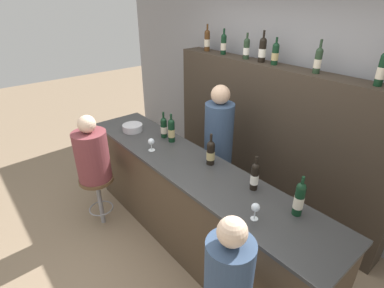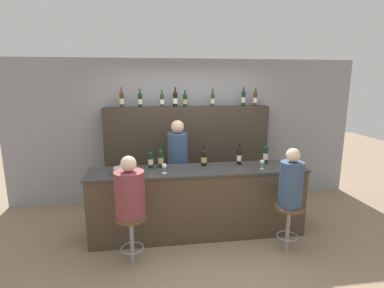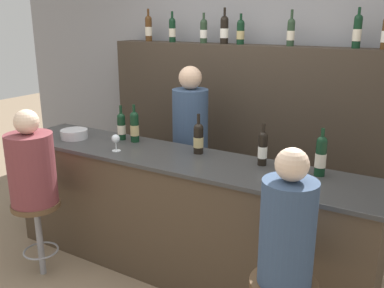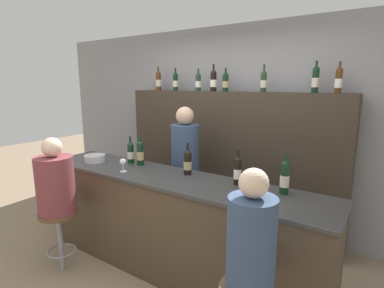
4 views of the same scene
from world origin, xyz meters
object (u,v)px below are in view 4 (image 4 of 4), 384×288
(wine_bottle_backbar_4, at_px, (225,82))
(wine_bottle_counter_2, at_px, (188,162))
(guest_seated_left, at_px, (55,182))
(wine_bottle_backbar_0, at_px, (158,81))
(guest_seated_right, at_px, (251,239))
(bar_stool_left, at_px, (59,224))
(wine_bottle_backbar_5, at_px, (264,81))
(wine_bottle_counter_1, at_px, (140,153))
(wine_glass_0, at_px, (123,162))
(metal_bowl, at_px, (95,158))
(wine_bottle_backbar_2, at_px, (198,82))
(bartender, at_px, (185,180))
(wine_bottle_counter_0, at_px, (131,152))
(wine_bottle_backbar_3, at_px, (213,81))
(wine_bottle_backbar_6, at_px, (315,79))
(wine_bottle_backbar_1, at_px, (175,81))
(wine_bottle_backbar_7, at_px, (339,80))
(wine_glass_1, at_px, (251,188))
(wine_bottle_counter_3, at_px, (238,170))
(wine_bottle_counter_4, at_px, (285,177))

(wine_bottle_backbar_4, bearing_deg, wine_bottle_counter_2, -81.84)
(wine_bottle_backbar_4, xyz_separation_m, guest_seated_left, (-0.88, -1.80, -0.95))
(wine_bottle_backbar_0, distance_m, guest_seated_right, 3.01)
(bar_stool_left, relative_size, guest_seated_right, 0.83)
(wine_bottle_backbar_4, bearing_deg, wine_bottle_backbar_5, 0.00)
(wine_bottle_counter_1, relative_size, wine_glass_0, 2.38)
(wine_bottle_backbar_5, height_order, metal_bowl, wine_bottle_backbar_5)
(wine_bottle_backbar_2, xyz_separation_m, bartender, (0.21, -0.60, -1.14))
(wine_bottle_counter_0, xyz_separation_m, bartender, (0.43, 0.44, -0.37))
(wine_bottle_counter_2, relative_size, wine_glass_0, 2.33)
(wine_bottle_backbar_0, bearing_deg, wine_bottle_backbar_3, -0.00)
(wine_bottle_backbar_6, height_order, bar_stool_left, wine_bottle_backbar_6)
(wine_bottle_counter_0, distance_m, metal_bowl, 0.43)
(wine_bottle_backbar_1, height_order, wine_bottle_backbar_7, wine_bottle_backbar_7)
(bartender, bearing_deg, wine_glass_1, -32.96)
(wine_bottle_counter_3, xyz_separation_m, guest_seated_right, (0.46, -0.76, -0.16))
(wine_bottle_counter_2, bearing_deg, wine_bottle_backbar_6, 49.13)
(wine_bottle_counter_3, relative_size, wine_bottle_backbar_7, 0.99)
(wine_glass_1, xyz_separation_m, metal_bowl, (-1.93, 0.10, -0.06))
(wine_bottle_backbar_7, relative_size, guest_seated_right, 0.41)
(wine_glass_1, bearing_deg, wine_bottle_backbar_5, 108.43)
(wine_bottle_backbar_7, height_order, guest_seated_left, wine_bottle_backbar_7)
(metal_bowl, distance_m, guest_seated_right, 2.22)
(wine_bottle_backbar_2, bearing_deg, guest_seated_right, -49.53)
(wine_bottle_backbar_6, distance_m, wine_glass_1, 1.56)
(wine_bottle_counter_4, relative_size, wine_bottle_backbar_7, 1.05)
(wine_bottle_backbar_6, xyz_separation_m, guest_seated_right, (0.09, -1.80, -0.95))
(wine_bottle_counter_1, xyz_separation_m, wine_bottle_backbar_0, (-0.60, 1.04, 0.78))
(wine_bottle_backbar_6, relative_size, metal_bowl, 1.39)
(wine_bottle_counter_0, xyz_separation_m, guest_seated_left, (-0.25, -0.76, -0.18))
(wine_bottle_backbar_5, bearing_deg, wine_bottle_counter_2, -108.07)
(wine_bottle_backbar_2, distance_m, wine_bottle_backbar_5, 0.89)
(wine_bottle_counter_2, height_order, bartender, bartender)
(wine_bottle_backbar_1, bearing_deg, bartender, -45.90)
(wine_bottle_counter_0, height_order, wine_bottle_counter_4, wine_bottle_counter_4)
(wine_bottle_backbar_0, distance_m, metal_bowl, 1.51)
(wine_bottle_backbar_5, bearing_deg, guest_seated_right, -70.19)
(wine_bottle_counter_0, bearing_deg, bar_stool_left, -108.45)
(wine_bottle_counter_0, relative_size, bartender, 0.19)
(wine_bottle_counter_0, bearing_deg, wine_bottle_backbar_0, 113.44)
(wine_bottle_counter_1, xyz_separation_m, wine_glass_1, (1.41, -0.29, -0.03))
(wine_bottle_backbar_4, relative_size, wine_bottle_backbar_6, 0.86)
(wine_bottle_counter_2, distance_m, guest_seated_left, 1.29)
(wine_glass_0, xyz_separation_m, wine_glass_1, (1.37, 0.00, 0.00))
(wine_bottle_counter_0, distance_m, wine_bottle_backbar_7, 2.30)
(wine_bottle_backbar_6, height_order, metal_bowl, wine_bottle_backbar_6)
(metal_bowl, bearing_deg, wine_bottle_counter_2, 9.32)
(wine_bottle_backbar_5, distance_m, guest_seated_left, 2.46)
(wine_bottle_backbar_6, relative_size, bartender, 0.20)
(wine_bottle_backbar_5, distance_m, wine_bottle_backbar_6, 0.56)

